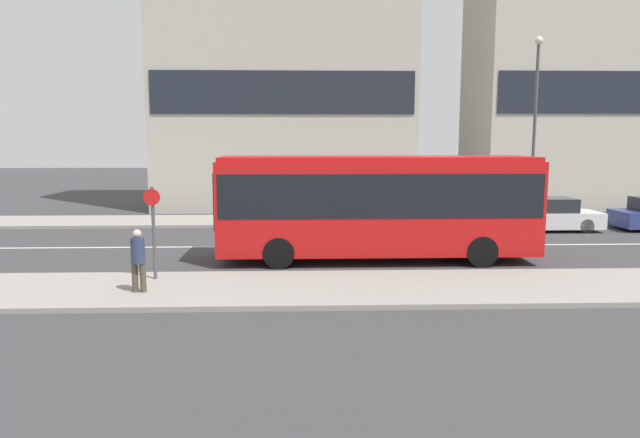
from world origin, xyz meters
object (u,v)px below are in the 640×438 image
object	(u,v)px
parked_car_0	(546,215)
pedestrian_near_stop	(138,257)
bus_stop_sign	(153,225)
street_lamp	(535,113)
city_bus	(376,201)

from	to	relation	value
parked_car_0	pedestrian_near_stop	xyz separation A→B (m)	(-14.53, -9.98, 0.35)
bus_stop_sign	pedestrian_near_stop	bearing A→B (deg)	-92.51
bus_stop_sign	street_lamp	xyz separation A→B (m)	(14.49, 10.38, 3.45)
city_bus	bus_stop_sign	size ratio (longest dim) A/B	4.02
city_bus	parked_car_0	xyz separation A→B (m)	(8.10, 5.74, -1.26)
city_bus	street_lamp	xyz separation A→B (m)	(8.12, 7.46, 3.13)
parked_car_0	street_lamp	distance (m)	4.72
parked_car_0	bus_stop_sign	world-z (taller)	bus_stop_sign
bus_stop_sign	street_lamp	size ratio (longest dim) A/B	0.30
pedestrian_near_stop	bus_stop_sign	distance (m)	1.45
pedestrian_near_stop	bus_stop_sign	bearing A→B (deg)	91.58
parked_car_0	pedestrian_near_stop	distance (m)	17.63
street_lamp	parked_car_0	bearing A→B (deg)	-90.66
parked_car_0	pedestrian_near_stop	bearing A→B (deg)	-145.52
city_bus	bus_stop_sign	world-z (taller)	city_bus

